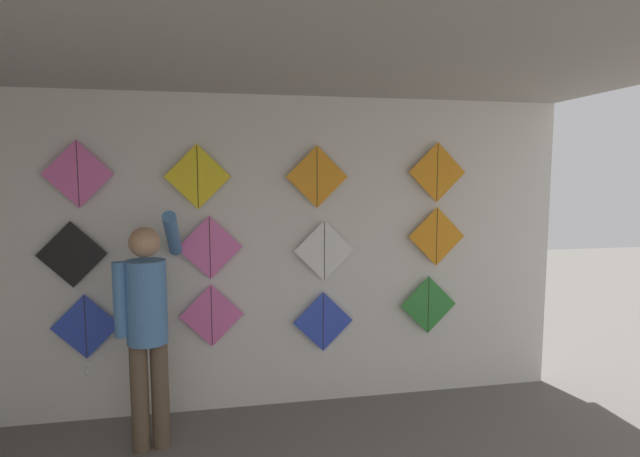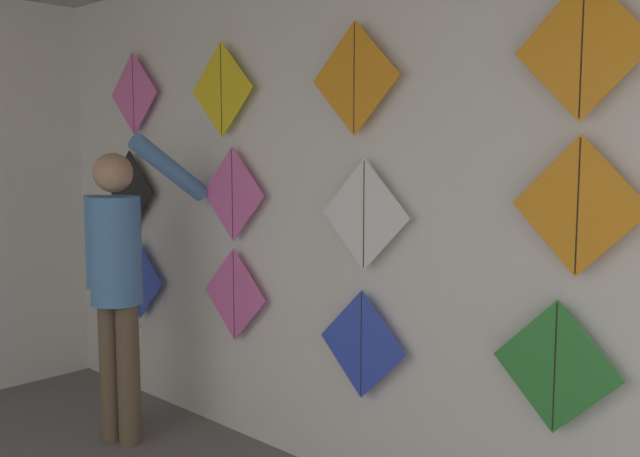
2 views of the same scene
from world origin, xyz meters
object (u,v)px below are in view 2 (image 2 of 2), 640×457
object	(u,v)px
kite_3	(555,367)
kite_4	(130,191)
kite_7	(578,206)
kite_8	(134,94)
kite_6	(364,215)
kite_9	(222,90)
kite_2	(362,344)
kite_5	(233,194)
kite_10	(355,78)
kite_1	(234,295)
kite_11	(582,48)
shopkeeper	(118,271)
kite_0	(139,283)

from	to	relation	value
kite_3	kite_4	size ratio (longest dim) A/B	1.00
kite_7	kite_8	distance (m)	3.17
kite_6	kite_9	size ratio (longest dim) A/B	1.00
kite_3	kite_7	distance (m)	0.66
kite_8	kite_4	bearing A→B (deg)	180.00
kite_2	kite_3	distance (m)	1.02
kite_5	kite_7	world-z (taller)	kite_7
kite_6	kite_7	bearing A→B (deg)	0.00
kite_10	kite_1	bearing A→B (deg)	180.00
kite_2	kite_6	world-z (taller)	kite_6
kite_11	shopkeeper	bearing A→B (deg)	-168.92
kite_8	kite_9	world-z (taller)	kite_8
kite_9	kite_2	bearing A→B (deg)	0.00
shopkeeper	kite_8	size ratio (longest dim) A/B	3.32
kite_0	kite_6	bearing A→B (deg)	0.02
kite_2	kite_10	bearing A→B (deg)	180.00
kite_1	kite_8	distance (m)	1.61
shopkeeper	kite_1	bearing A→B (deg)	34.95
shopkeeper	kite_10	distance (m)	1.82
kite_4	kite_7	world-z (taller)	kite_7
kite_4	kite_11	xyz separation A→B (m)	(3.18, 0.00, 0.67)
kite_2	kite_8	size ratio (longest dim) A/B	1.00
kite_0	kite_5	xyz separation A→B (m)	(1.03, 0.00, 0.67)
kite_8	kite_9	size ratio (longest dim) A/B	1.00
kite_6	kite_9	distance (m)	1.28
kite_3	kite_10	distance (m)	1.62
kite_2	kite_5	xyz separation A→B (m)	(-1.00, 0.00, 0.71)
kite_10	kite_5	bearing A→B (deg)	180.00
kite_6	kite_2	bearing A→B (deg)	180.00
kite_5	kite_11	world-z (taller)	kite_11
kite_6	kite_8	xyz separation A→B (m)	(-2.04, 0.00, 0.69)
kite_1	shopkeeper	bearing A→B (deg)	-132.85
kite_5	kite_6	size ratio (longest dim) A/B	1.00
kite_7	kite_3	bearing A→B (deg)	180.00
kite_1	kite_7	distance (m)	2.18
kite_11	kite_10	bearing A→B (deg)	180.00
kite_7	kite_9	xyz separation A→B (m)	(-2.17, 0.00, 0.56)
kite_10	kite_8	bearing A→B (deg)	180.00
kite_3	kite_4	xyz separation A→B (m)	(-3.12, 0.00, 0.58)
kite_6	kite_7	world-z (taller)	kite_7
kite_0	kite_3	xyz separation A→B (m)	(3.05, 0.00, 0.06)
kite_9	kite_11	xyz separation A→B (m)	(2.16, 0.00, 0.04)
kite_8	kite_9	bearing A→B (deg)	0.00
kite_3	kite_7	xyz separation A→B (m)	(0.07, 0.00, 0.65)
shopkeeper	kite_4	distance (m)	0.92
kite_1	kite_6	distance (m)	1.14
kite_1	kite_8	xyz separation A→B (m)	(-1.03, 0.00, 1.23)
kite_9	kite_5	bearing A→B (deg)	0.00
kite_7	kite_9	bearing A→B (deg)	180.00
kite_3	kite_5	distance (m)	2.10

